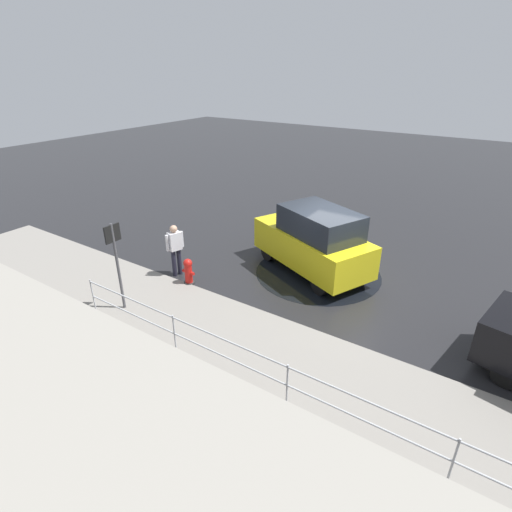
# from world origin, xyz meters

# --- Properties ---
(ground_plane) EXTENTS (60.00, 60.00, 0.00)m
(ground_plane) POSITION_xyz_m (0.00, 0.00, 0.00)
(ground_plane) COLOR black
(kerb_strip) EXTENTS (24.00, 3.20, 0.04)m
(kerb_strip) POSITION_xyz_m (0.00, 4.20, 0.02)
(kerb_strip) COLOR gray
(kerb_strip) RESTS_ON ground
(moving_hatchback) EXTENTS (4.25, 3.14, 2.06)m
(moving_hatchback) POSITION_xyz_m (0.87, -0.20, 1.03)
(moving_hatchback) COLOR yellow
(moving_hatchback) RESTS_ON ground
(fire_hydrant) EXTENTS (0.42, 0.31, 0.80)m
(fire_hydrant) POSITION_xyz_m (3.51, 2.54, 0.40)
(fire_hydrant) COLOR red
(fire_hydrant) RESTS_ON ground
(pedestrian) EXTENTS (0.34, 0.55, 1.62)m
(pedestrian) POSITION_xyz_m (4.19, 2.32, 0.96)
(pedestrian) COLOR silver
(pedestrian) RESTS_ON ground
(metal_railing) EXTENTS (11.22, 0.04, 1.05)m
(metal_railing) POSITION_xyz_m (-1.21, 5.10, 0.74)
(metal_railing) COLOR #B7BABF
(metal_railing) RESTS_ON ground
(sign_post) EXTENTS (0.07, 0.44, 2.40)m
(sign_post) POSITION_xyz_m (4.04, 4.49, 1.58)
(sign_post) COLOR #4C4C51
(sign_post) RESTS_ON ground
(puddle_patch) EXTENTS (3.84, 3.84, 0.01)m
(puddle_patch) POSITION_xyz_m (0.64, -0.16, 0.00)
(puddle_patch) COLOR black
(puddle_patch) RESTS_ON ground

